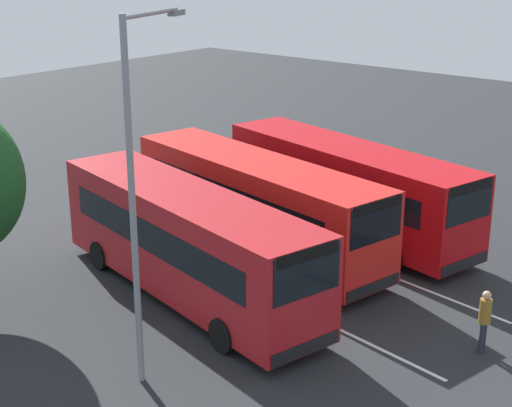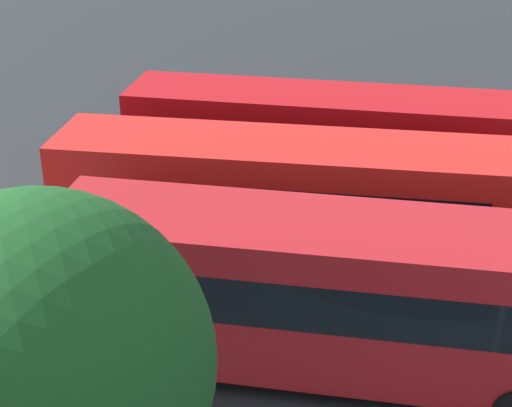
% 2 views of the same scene
% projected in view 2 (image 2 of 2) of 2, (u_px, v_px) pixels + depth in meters
% --- Properties ---
extents(ground_plane, '(79.39, 79.39, 0.00)m').
position_uv_depth(ground_plane, '(307.00, 270.00, 19.21)').
color(ground_plane, '#232628').
extents(bus_far_left, '(11.26, 4.73, 3.32)m').
position_uv_depth(bus_far_left, '(335.00, 293.00, 14.91)').
color(bus_far_left, '#AD191E').
rests_on(bus_far_left, ground).
extents(bus_center_left, '(11.25, 4.45, 3.32)m').
position_uv_depth(bus_center_left, '(285.00, 201.00, 18.58)').
color(bus_center_left, red).
rests_on(bus_center_left, ground).
extents(bus_center_right, '(11.26, 4.80, 3.32)m').
position_uv_depth(bus_center_right, '(324.00, 144.00, 21.86)').
color(bus_center_right, '#B70C11').
rests_on(bus_center_right, ground).
extents(depot_tree, '(4.23, 3.81, 6.24)m').
position_uv_depth(depot_tree, '(44.00, 364.00, 9.43)').
color(depot_tree, '#4C3823').
rests_on(depot_tree, ground).
extents(lane_stripe_outer_left, '(17.12, 2.77, 0.01)m').
position_uv_depth(lane_stripe_outer_left, '(315.00, 316.00, 17.41)').
color(lane_stripe_outer_left, silver).
rests_on(lane_stripe_outer_left, ground).
extents(lane_stripe_inner_left, '(17.12, 2.77, 0.01)m').
position_uv_depth(lane_stripe_inner_left, '(300.00, 231.00, 21.02)').
color(lane_stripe_inner_left, silver).
rests_on(lane_stripe_inner_left, ground).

